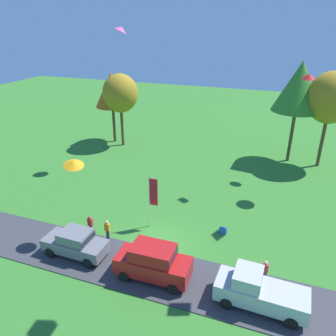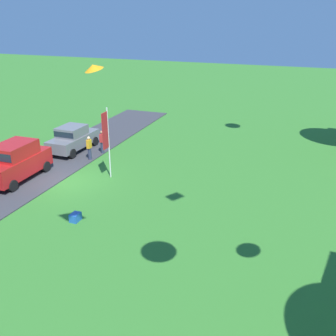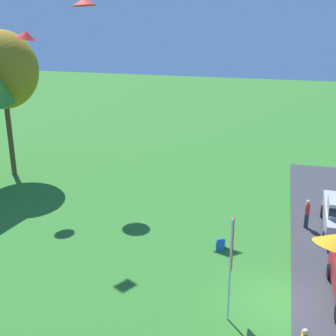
% 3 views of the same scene
% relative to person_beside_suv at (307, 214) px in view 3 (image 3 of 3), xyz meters
% --- Properties ---
extents(ground_plane, '(120.00, 120.00, 0.00)m').
position_rel_person_beside_suv_xyz_m(ground_plane, '(-7.24, 1.23, -0.88)').
color(ground_plane, '#337528').
extents(person_beside_suv, '(0.36, 0.24, 1.71)m').
position_rel_person_beside_suv_xyz_m(person_beside_suv, '(0.00, 0.00, 0.00)').
color(person_beside_suv, '#2D334C').
rests_on(person_beside_suv, ground).
extents(tree_lone_near, '(4.80, 4.80, 10.13)m').
position_rel_person_beside_suv_xyz_m(tree_lone_near, '(3.94, 20.28, 6.59)').
color(tree_lone_near, brown).
rests_on(tree_lone_near, ground).
extents(flag_banner, '(0.71, 0.08, 4.39)m').
position_rel_person_beside_suv_xyz_m(flag_banner, '(-8.61, 3.25, 1.90)').
color(flag_banner, silver).
rests_on(flag_banner, ground).
extents(cooler_box, '(0.56, 0.40, 0.40)m').
position_rel_person_beside_suv_xyz_m(cooler_box, '(-3.34, 4.27, -0.68)').
color(cooler_box, blue).
rests_on(cooler_box, ground).
extents(kite_delta_over_trees, '(2.17, 2.18, 0.59)m').
position_rel_person_beside_suv_xyz_m(kite_delta_over_trees, '(3.76, 14.01, 10.93)').
color(kite_delta_over_trees, red).
extents(kite_delta_high_left, '(1.25, 1.31, 0.68)m').
position_rel_person_beside_suv_xyz_m(kite_delta_high_left, '(1.35, 16.77, 9.12)').
color(kite_delta_high_left, red).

